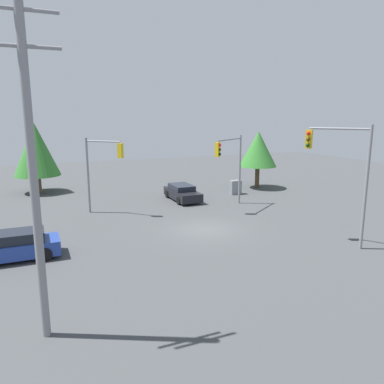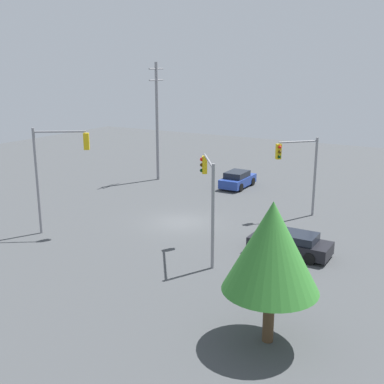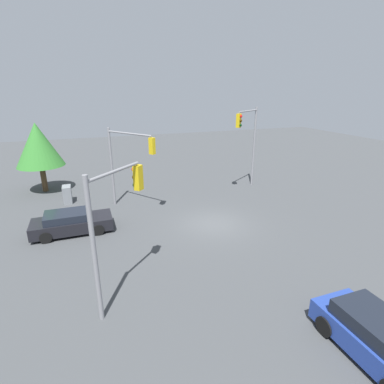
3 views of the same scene
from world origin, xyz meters
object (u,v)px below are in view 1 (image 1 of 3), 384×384
at_px(traffic_signal_main, 101,163).
at_px(traffic_signal_aux, 231,159).
at_px(electrical_cabinet, 235,187).
at_px(sedan_blue, 18,246).
at_px(traffic_signal_cross, 343,165).
at_px(sedan_dark, 182,193).

distance_m(traffic_signal_main, traffic_signal_aux, 9.95).
xyz_separation_m(traffic_signal_aux, electrical_cabinet, (-2.95, -4.34, -3.30)).
height_order(sedan_blue, traffic_signal_main, traffic_signal_main).
relative_size(traffic_signal_main, electrical_cabinet, 4.35).
xyz_separation_m(traffic_signal_cross, traffic_signal_aux, (1.34, -10.22, -0.67)).
relative_size(sedan_dark, traffic_signal_main, 0.81).
xyz_separation_m(traffic_signal_main, traffic_signal_aux, (-9.75, 2.00, 0.08)).
distance_m(sedan_blue, traffic_signal_aux, 16.67).
distance_m(sedan_blue, electrical_cabinet, 20.80).
distance_m(traffic_signal_main, traffic_signal_cross, 16.52).
distance_m(traffic_signal_main, electrical_cabinet, 13.31).
height_order(traffic_signal_aux, electrical_cabinet, traffic_signal_aux).
bearing_deg(traffic_signal_aux, traffic_signal_main, -46.85).
bearing_deg(sedan_dark, traffic_signal_main, 15.47).
relative_size(sedan_dark, traffic_signal_aux, 0.81).
relative_size(sedan_blue, electrical_cabinet, 3.18).
xyz_separation_m(traffic_signal_cross, electrical_cabinet, (-1.61, -14.56, -3.97)).
bearing_deg(sedan_blue, traffic_signal_main, -37.59).
distance_m(traffic_signal_cross, electrical_cabinet, 15.18).
relative_size(traffic_signal_aux, electrical_cabinet, 4.37).
distance_m(sedan_dark, traffic_signal_aux, 5.78).
bearing_deg(electrical_cabinet, sedan_dark, 3.71).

